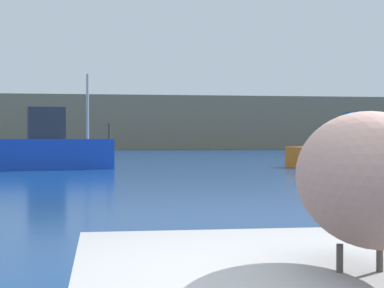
{
  "coord_description": "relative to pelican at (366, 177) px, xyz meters",
  "views": [
    {
      "loc": [
        -0.77,
        -2.5,
        1.34
      ],
      "look_at": [
        1.96,
        16.63,
        1.16
      ],
      "focal_mm": 59.62,
      "sensor_mm": 36.0,
      "label": 1
    }
  ],
  "objects": [
    {
      "name": "pelican",
      "position": [
        0.0,
        0.0,
        0.0
      ],
      "size": [
        0.56,
        1.5,
        0.91
      ],
      "rotation": [
        0.0,
        0.0,
        -1.61
      ],
      "color": "gray",
      "rests_on": "pier_dock"
    },
    {
      "name": "hillside_backdrop",
      "position": [
        -0.33,
        79.21,
        2.03
      ],
      "size": [
        140.0,
        15.07,
        6.4
      ],
      "primitive_type": "cube",
      "color": "#7F755B",
      "rests_on": "ground"
    },
    {
      "name": "fishing_boat_orange",
      "position": [
        10.86,
        26.09,
        -0.34
      ],
      "size": [
        6.32,
        2.59,
        3.54
      ],
      "rotation": [
        0.0,
        0.0,
        0.15
      ],
      "color": "orange",
      "rests_on": "ground"
    },
    {
      "name": "fishing_boat_blue",
      "position": [
        -3.29,
        25.5,
        -0.27
      ],
      "size": [
        5.46,
        2.29,
        4.16
      ],
      "rotation": [
        0.0,
        0.0,
        0.16
      ],
      "color": "blue",
      "rests_on": "ground"
    }
  ]
}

